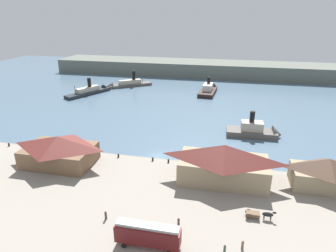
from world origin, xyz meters
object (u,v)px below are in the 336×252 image
Objects in this scene: pedestrian_walking_east at (179,222)px; ferry_outer_harbor at (209,89)px; pedestrian_near_west_shed at (225,249)px; ferry_approaching_east at (93,91)px; mooring_post_east at (168,161)px; mooring_post_center_west at (153,159)px; pedestrian_near_east_shed at (243,245)px; mooring_post_center_east at (9,145)px; street_tram at (148,234)px; ferry_shed_central_terminal at (59,150)px; pedestrian_standing_center at (106,215)px; ferry_moored_west at (125,84)px; mooring_post_west at (118,156)px; horse_cart at (259,214)px; ferry_shed_customs_shed at (327,173)px; ferry_shed_west_terminal at (224,163)px; ferry_mid_harbor at (258,131)px.

pedestrian_walking_east is 0.09× the size of ferry_outer_harbor.
ferry_approaching_east is at bearing 126.48° from pedestrian_near_west_shed.
mooring_post_east is 74.78m from ferry_outer_harbor.
pedestrian_walking_east is 1.87× the size of mooring_post_center_west.
pedestrian_near_east_shed reaches higher than mooring_post_east.
ferry_outer_harbor is (7.96, 74.67, -0.19)m from mooring_post_center_west.
pedestrian_walking_east is 1.87× the size of mooring_post_center_east.
pedestrian_near_west_shed is (12.22, 1.32, -1.81)m from street_tram.
ferry_shed_central_terminal is 46.27m from pedestrian_near_west_shed.
pedestrian_standing_center is 0.08× the size of ferry_moored_west.
mooring_post_west is (-16.09, 28.22, -2.11)m from street_tram.
pedestrian_walking_east is 1.87× the size of mooring_post_west.
ferry_outer_harbor is at bearing 87.05° from mooring_post_east.
ferry_approaching_east reaches higher than horse_cart.
pedestrian_standing_center is at bearing -155.03° from ferry_shed_customs_shed.
ferry_shed_west_terminal reaches higher than pedestrian_near_east_shed.
ferry_approaching_east is (-50.22, 61.12, -0.35)m from mooring_post_east.
ferry_outer_harbor is (43.49, -1.75, 0.21)m from ferry_moored_west.
ferry_shed_central_terminal reaches higher than mooring_post_center_west.
mooring_post_east is (26.36, 6.23, -3.30)m from ferry_shed_central_terminal.
pedestrian_near_west_shed is at bearing -29.34° from pedestrian_walking_east.
ferry_approaching_east reaches higher than pedestrian_standing_center.
pedestrian_near_west_shed is 21.94m from pedestrian_standing_center.
mooring_post_center_west is 0.04× the size of ferry_moored_west.
pedestrian_near_west_shed is at bearing -53.52° from ferry_approaching_east.
pedestrian_standing_center is at bearing -62.79° from ferry_approaching_east.
horse_cart is 11.32m from pedestrian_near_west_shed.
horse_cart is 3.14× the size of pedestrian_near_east_shed.
pedestrian_standing_center is at bearing -138.84° from ferry_shed_west_terminal.
pedestrian_near_east_shed is at bearing -16.25° from pedestrian_walking_east.
pedestrian_walking_east is 29.97m from mooring_post_west.
ferry_approaching_east is at bearing 120.62° from street_tram.
ferry_shed_central_terminal is 71.54m from ferry_approaching_east.
ferry_mid_harbor is (30.18, 48.29, -0.44)m from pedestrian_standing_center.
horse_cart is at bearing -39.74° from mooring_post_east.
pedestrian_near_east_shed is 116.96m from ferry_moored_west.
street_tram is 28.48m from mooring_post_east.
mooring_post_west is 0.04× the size of ferry_moored_west.
pedestrian_near_west_shed is at bearing -86.76° from ferry_shed_west_terminal.
pedestrian_standing_center is 56.95m from ferry_mid_harbor.
pedestrian_walking_east is (-11.03, 3.21, -0.02)m from pedestrian_near_east_shed.
ferry_shed_west_terminal is 21.76m from pedestrian_near_west_shed.
ferry_shed_customs_shed is at bearing -46.91° from ferry_moored_west.
pedestrian_near_west_shed is 116.88m from ferry_moored_west.
mooring_post_east is at bearing -50.59° from ferry_approaching_east.
ferry_approaching_east is at bearing 132.17° from horse_cart.
ferry_shed_customs_shed reaches higher than ferry_approaching_east.
pedestrian_walking_east reaches higher than mooring_post_center_west.
ferry_moored_west reaches higher than street_tram.
mooring_post_center_east is (-42.05, -0.36, 0.00)m from mooring_post_center_west.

